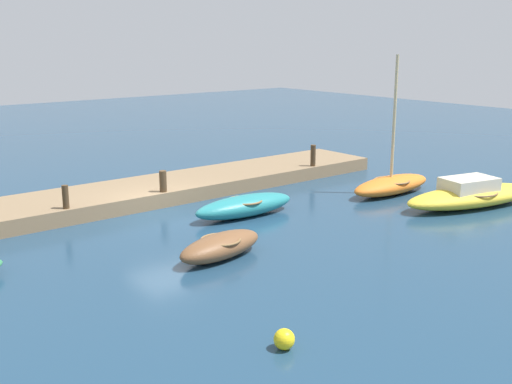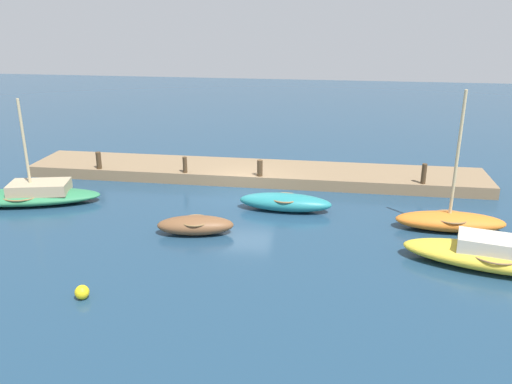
{
  "view_description": "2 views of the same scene",
  "coord_description": "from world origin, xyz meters",
  "px_view_note": "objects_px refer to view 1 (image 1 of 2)",
  "views": [
    {
      "loc": [
        11.02,
        18.92,
        6.17
      ],
      "look_at": [
        -1.09,
        3.84,
        1.4
      ],
      "focal_mm": 43.91,
      "sensor_mm": 36.0,
      "label": 1
    },
    {
      "loc": [
        -4.03,
        23.22,
        8.38
      ],
      "look_at": [
        -0.86,
        2.4,
        0.93
      ],
      "focal_mm": 36.74,
      "sensor_mm": 36.0,
      "label": 2
    }
  ],
  "objects_px": {
    "mooring_post_mid_east": "(66,197)",
    "dinghy_brown": "(221,246)",
    "rowboat_orange": "(392,184)",
    "mooring_post_west": "(313,156)",
    "mooring_post_mid_west": "(163,181)",
    "marker_buoy": "(284,339)",
    "motorboat_yellow": "(471,195)",
    "rowboat_teal": "(245,206)"
  },
  "relations": [
    {
      "from": "dinghy_brown",
      "to": "marker_buoy",
      "type": "xyz_separation_m",
      "value": [
        2.16,
        5.23,
        -0.15
      ]
    },
    {
      "from": "rowboat_teal",
      "to": "mooring_post_mid_east",
      "type": "xyz_separation_m",
      "value": [
        5.33,
        -2.99,
        0.58
      ]
    },
    {
      "from": "mooring_post_mid_east",
      "to": "dinghy_brown",
      "type": "bearing_deg",
      "value": 109.36
    },
    {
      "from": "rowboat_orange",
      "to": "mooring_post_west",
      "type": "bearing_deg",
      "value": -84.12
    },
    {
      "from": "rowboat_orange",
      "to": "mooring_post_mid_west",
      "type": "xyz_separation_m",
      "value": [
        8.23,
        -4.1,
        0.55
      ]
    },
    {
      "from": "mooring_post_west",
      "to": "motorboat_yellow",
      "type": "bearing_deg",
      "value": 99.99
    },
    {
      "from": "dinghy_brown",
      "to": "rowboat_teal",
      "type": "height_order",
      "value": "rowboat_teal"
    },
    {
      "from": "dinghy_brown",
      "to": "mooring_post_mid_west",
      "type": "relative_size",
      "value": 3.89
    },
    {
      "from": "mooring_post_mid_west",
      "to": "marker_buoy",
      "type": "distance_m",
      "value": 11.89
    },
    {
      "from": "mooring_post_west",
      "to": "mooring_post_mid_west",
      "type": "xyz_separation_m",
      "value": [
        7.75,
        0.0,
        -0.08
      ]
    },
    {
      "from": "mooring_post_mid_west",
      "to": "rowboat_orange",
      "type": "bearing_deg",
      "value": 153.5
    },
    {
      "from": "marker_buoy",
      "to": "motorboat_yellow",
      "type": "bearing_deg",
      "value": -162.78
    },
    {
      "from": "rowboat_teal",
      "to": "mooring_post_west",
      "type": "xyz_separation_m",
      "value": [
        -6.2,
        -2.99,
        0.66
      ]
    },
    {
      "from": "motorboat_yellow",
      "to": "mooring_post_west",
      "type": "bearing_deg",
      "value": -67.05
    },
    {
      "from": "rowboat_orange",
      "to": "mooring_post_mid_west",
      "type": "distance_m",
      "value": 9.22
    },
    {
      "from": "rowboat_teal",
      "to": "marker_buoy",
      "type": "xyz_separation_m",
      "value": [
        5.38,
        8.25,
        -0.16
      ]
    },
    {
      "from": "dinghy_brown",
      "to": "rowboat_orange",
      "type": "bearing_deg",
      "value": -178.67
    },
    {
      "from": "marker_buoy",
      "to": "rowboat_teal",
      "type": "bearing_deg",
      "value": -123.1
    },
    {
      "from": "dinghy_brown",
      "to": "mooring_post_west",
      "type": "xyz_separation_m",
      "value": [
        -9.41,
        -6.01,
        0.67
      ]
    },
    {
      "from": "rowboat_orange",
      "to": "mooring_post_west",
      "type": "relative_size",
      "value": 5.8
    },
    {
      "from": "rowboat_teal",
      "to": "mooring_post_mid_west",
      "type": "xyz_separation_m",
      "value": [
        1.55,
        -2.99,
        0.58
      ]
    },
    {
      "from": "dinghy_brown",
      "to": "mooring_post_mid_west",
      "type": "distance_m",
      "value": 6.26
    },
    {
      "from": "rowboat_teal",
      "to": "motorboat_yellow",
      "type": "relative_size",
      "value": 0.66
    },
    {
      "from": "motorboat_yellow",
      "to": "marker_buoy",
      "type": "xyz_separation_m",
      "value": [
        12.85,
        3.98,
        -0.23
      ]
    },
    {
      "from": "rowboat_orange",
      "to": "marker_buoy",
      "type": "height_order",
      "value": "rowboat_orange"
    },
    {
      "from": "rowboat_orange",
      "to": "rowboat_teal",
      "type": "bearing_deg",
      "value": -10.35
    },
    {
      "from": "mooring_post_west",
      "to": "mooring_post_mid_east",
      "type": "distance_m",
      "value": 11.53
    },
    {
      "from": "mooring_post_mid_west",
      "to": "mooring_post_mid_east",
      "type": "distance_m",
      "value": 3.78
    },
    {
      "from": "rowboat_teal",
      "to": "marker_buoy",
      "type": "height_order",
      "value": "rowboat_teal"
    },
    {
      "from": "motorboat_yellow",
      "to": "mooring_post_west",
      "type": "relative_size",
      "value": 6.48
    },
    {
      "from": "dinghy_brown",
      "to": "mooring_post_west",
      "type": "relative_size",
      "value": 3.26
    },
    {
      "from": "dinghy_brown",
      "to": "rowboat_teal",
      "type": "xyz_separation_m",
      "value": [
        -3.21,
        -3.02,
        0.02
      ]
    },
    {
      "from": "mooring_post_west",
      "to": "rowboat_orange",
      "type": "bearing_deg",
      "value": 96.74
    },
    {
      "from": "dinghy_brown",
      "to": "marker_buoy",
      "type": "distance_m",
      "value": 5.66
    },
    {
      "from": "rowboat_orange",
      "to": "dinghy_brown",
      "type": "distance_m",
      "value": 10.08
    },
    {
      "from": "motorboat_yellow",
      "to": "mooring_post_mid_west",
      "type": "bearing_deg",
      "value": -25.82
    },
    {
      "from": "mooring_post_mid_west",
      "to": "motorboat_yellow",
      "type": "bearing_deg",
      "value": 141.22
    },
    {
      "from": "mooring_post_west",
      "to": "dinghy_brown",
      "type": "bearing_deg",
      "value": 32.54
    },
    {
      "from": "mooring_post_west",
      "to": "marker_buoy",
      "type": "bearing_deg",
      "value": 44.14
    },
    {
      "from": "rowboat_orange",
      "to": "motorboat_yellow",
      "type": "xyz_separation_m",
      "value": [
        -0.79,
        3.15,
        0.04
      ]
    },
    {
      "from": "motorboat_yellow",
      "to": "mooring_post_mid_east",
      "type": "distance_m",
      "value": 14.72
    },
    {
      "from": "dinghy_brown",
      "to": "motorboat_yellow",
      "type": "bearing_deg",
      "value": 163.81
    }
  ]
}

